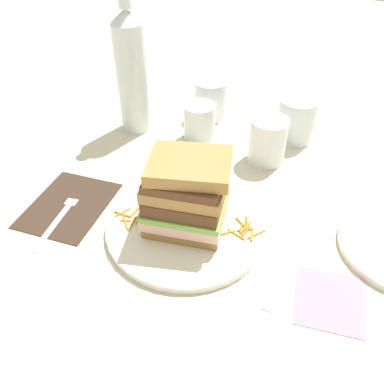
{
  "coord_description": "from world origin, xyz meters",
  "views": [
    {
      "loc": [
        0.16,
        -0.45,
        0.45
      ],
      "look_at": [
        0.02,
        0.0,
        0.05
      ],
      "focal_mm": 37.15,
      "sensor_mm": 36.0,
      "label": 1
    }
  ],
  "objects_px": {
    "water_bottle": "(132,72)",
    "napkin_dark": "(69,205)",
    "fork": "(62,212)",
    "empty_tumbler_0": "(296,119)",
    "sandwich": "(186,195)",
    "empty_tumbler_1": "(199,122)",
    "knife": "(285,260)",
    "napkin_pink": "(329,300)",
    "main_plate": "(186,226)",
    "juice_glass": "(267,142)",
    "empty_tumbler_2": "(210,100)"
  },
  "relations": [
    {
      "from": "napkin_dark",
      "to": "fork",
      "type": "height_order",
      "value": "fork"
    },
    {
      "from": "juice_glass",
      "to": "empty_tumbler_2",
      "type": "height_order",
      "value": "juice_glass"
    },
    {
      "from": "sandwich",
      "to": "empty_tumbler_0",
      "type": "xyz_separation_m",
      "value": [
        0.13,
        0.32,
        -0.03
      ]
    },
    {
      "from": "napkin_pink",
      "to": "empty_tumbler_1",
      "type": "bearing_deg",
      "value": 130.13
    },
    {
      "from": "napkin_dark",
      "to": "fork",
      "type": "distance_m",
      "value": 0.02
    },
    {
      "from": "fork",
      "to": "empty_tumbler_1",
      "type": "bearing_deg",
      "value": 63.6
    },
    {
      "from": "sandwich",
      "to": "empty_tumbler_0",
      "type": "distance_m",
      "value": 0.35
    },
    {
      "from": "empty_tumbler_0",
      "to": "empty_tumbler_2",
      "type": "bearing_deg",
      "value": 169.51
    },
    {
      "from": "fork",
      "to": "empty_tumbler_2",
      "type": "distance_m",
      "value": 0.42
    },
    {
      "from": "knife",
      "to": "empty_tumbler_2",
      "type": "bearing_deg",
      "value": 120.36
    },
    {
      "from": "fork",
      "to": "water_bottle",
      "type": "bearing_deg",
      "value": 89.08
    },
    {
      "from": "water_bottle",
      "to": "empty_tumbler_1",
      "type": "bearing_deg",
      "value": 0.16
    },
    {
      "from": "empty_tumbler_0",
      "to": "napkin_pink",
      "type": "relative_size",
      "value": 0.92
    },
    {
      "from": "juice_glass",
      "to": "empty_tumbler_1",
      "type": "bearing_deg",
      "value": 165.43
    },
    {
      "from": "knife",
      "to": "empty_tumbler_1",
      "type": "height_order",
      "value": "empty_tumbler_1"
    },
    {
      "from": "water_bottle",
      "to": "napkin_dark",
      "type": "bearing_deg",
      "value": -91.2
    },
    {
      "from": "main_plate",
      "to": "water_bottle",
      "type": "height_order",
      "value": "water_bottle"
    },
    {
      "from": "fork",
      "to": "knife",
      "type": "height_order",
      "value": "fork"
    },
    {
      "from": "water_bottle",
      "to": "napkin_pink",
      "type": "height_order",
      "value": "water_bottle"
    },
    {
      "from": "napkin_dark",
      "to": "empty_tumbler_0",
      "type": "bearing_deg",
      "value": 44.55
    },
    {
      "from": "napkin_dark",
      "to": "fork",
      "type": "relative_size",
      "value": 0.95
    },
    {
      "from": "knife",
      "to": "empty_tumbler_2",
      "type": "xyz_separation_m",
      "value": [
        -0.22,
        0.38,
        0.04
      ]
    },
    {
      "from": "napkin_dark",
      "to": "empty_tumbler_1",
      "type": "relative_size",
      "value": 2.08
    },
    {
      "from": "main_plate",
      "to": "knife",
      "type": "height_order",
      "value": "main_plate"
    },
    {
      "from": "fork",
      "to": "empty_tumbler_1",
      "type": "distance_m",
      "value": 0.33
    },
    {
      "from": "water_bottle",
      "to": "empty_tumbler_2",
      "type": "bearing_deg",
      "value": 33.62
    },
    {
      "from": "napkin_pink",
      "to": "napkin_dark",
      "type": "bearing_deg",
      "value": 171.84
    },
    {
      "from": "sandwich",
      "to": "water_bottle",
      "type": "relative_size",
      "value": 0.46
    },
    {
      "from": "main_plate",
      "to": "napkin_pink",
      "type": "xyz_separation_m",
      "value": [
        0.22,
        -0.07,
        -0.0
      ]
    },
    {
      "from": "empty_tumbler_2",
      "to": "fork",
      "type": "bearing_deg",
      "value": -110.37
    },
    {
      "from": "sandwich",
      "to": "fork",
      "type": "bearing_deg",
      "value": -171.34
    },
    {
      "from": "napkin_dark",
      "to": "empty_tumbler_1",
      "type": "bearing_deg",
      "value": 61.62
    },
    {
      "from": "juice_glass",
      "to": "empty_tumbler_1",
      "type": "height_order",
      "value": "juice_glass"
    },
    {
      "from": "empty_tumbler_1",
      "to": "napkin_pink",
      "type": "xyz_separation_m",
      "value": [
        0.28,
        -0.34,
        -0.04
      ]
    },
    {
      "from": "empty_tumbler_0",
      "to": "main_plate",
      "type": "bearing_deg",
      "value": -111.81
    },
    {
      "from": "juice_glass",
      "to": "napkin_dark",
      "type": "bearing_deg",
      "value": -141.26
    },
    {
      "from": "juice_glass",
      "to": "empty_tumbler_2",
      "type": "distance_m",
      "value": 0.2
    },
    {
      "from": "sandwich",
      "to": "empty_tumbler_2",
      "type": "xyz_separation_m",
      "value": [
        -0.06,
        0.36,
        -0.03
      ]
    },
    {
      "from": "knife",
      "to": "empty_tumbler_1",
      "type": "relative_size",
      "value": 2.64
    },
    {
      "from": "main_plate",
      "to": "napkin_dark",
      "type": "height_order",
      "value": "main_plate"
    },
    {
      "from": "juice_glass",
      "to": "fork",
      "type": "bearing_deg",
      "value": -138.63
    },
    {
      "from": "knife",
      "to": "juice_glass",
      "type": "height_order",
      "value": "juice_glass"
    },
    {
      "from": "empty_tumbler_0",
      "to": "empty_tumbler_2",
      "type": "height_order",
      "value": "empty_tumbler_0"
    },
    {
      "from": "water_bottle",
      "to": "empty_tumbler_1",
      "type": "xyz_separation_m",
      "value": [
        0.14,
        0.0,
        -0.09
      ]
    },
    {
      "from": "knife",
      "to": "juice_glass",
      "type": "relative_size",
      "value": 2.27
    },
    {
      "from": "knife",
      "to": "sandwich",
      "type": "bearing_deg",
      "value": 172.67
    },
    {
      "from": "empty_tumbler_0",
      "to": "empty_tumbler_2",
      "type": "relative_size",
      "value": 1.05
    },
    {
      "from": "main_plate",
      "to": "fork",
      "type": "relative_size",
      "value": 1.52
    },
    {
      "from": "napkin_dark",
      "to": "empty_tumbler_2",
      "type": "distance_m",
      "value": 0.4
    },
    {
      "from": "napkin_pink",
      "to": "juice_glass",
      "type": "bearing_deg",
      "value": 114.7
    }
  ]
}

